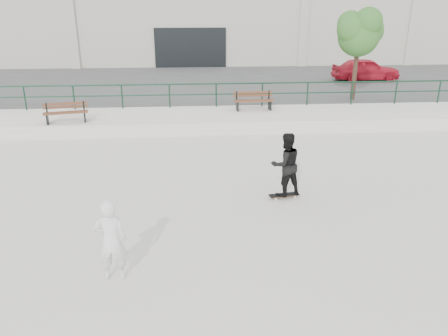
{
  "coord_description": "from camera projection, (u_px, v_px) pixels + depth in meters",
  "views": [
    {
      "loc": [
        -0.13,
        -7.86,
        4.62
      ],
      "look_at": [
        0.64,
        2.0,
        0.94
      ],
      "focal_mm": 35.0,
      "sensor_mm": 36.0,
      "label": 1
    }
  ],
  "objects": [
    {
      "name": "ground",
      "position": [
        200.0,
        245.0,
        8.96
      ],
      "size": [
        120.0,
        120.0,
        0.0
      ],
      "primitive_type": "plane",
      "color": "#B3B1A3",
      "rests_on": "ground"
    },
    {
      "name": "ledge",
      "position": [
        194.0,
        120.0,
        17.75
      ],
      "size": [
        30.0,
        3.0,
        0.5
      ],
      "primitive_type": "cube",
      "color": "beige",
      "rests_on": "ground"
    },
    {
      "name": "parking_strip",
      "position": [
        192.0,
        85.0,
        25.69
      ],
      "size": [
        60.0,
        14.0,
        0.5
      ],
      "primitive_type": "cube",
      "color": "#3E3E3E",
      "rests_on": "ground"
    },
    {
      "name": "railing",
      "position": [
        193.0,
        90.0,
        18.62
      ],
      "size": [
        28.0,
        0.06,
        1.03
      ],
      "color": "#143824",
      "rests_on": "ledge"
    },
    {
      "name": "commercial_building",
      "position": [
        189.0,
        6.0,
        37.25
      ],
      "size": [
        44.2,
        16.33,
        8.0
      ],
      "color": "#B7B6A4",
      "rests_on": "ground"
    },
    {
      "name": "bench_left",
      "position": [
        66.0,
        113.0,
        16.31
      ],
      "size": [
        1.65,
        0.78,
        0.73
      ],
      "rotation": [
        0.0,
        0.0,
        0.21
      ],
      "color": "brown",
      "rests_on": "ledge"
    },
    {
      "name": "bench_right",
      "position": [
        253.0,
        101.0,
        18.29
      ],
      "size": [
        1.67,
        0.54,
        0.76
      ],
      "rotation": [
        0.0,
        0.0,
        0.03
      ],
      "color": "brown",
      "rests_on": "ledge"
    },
    {
      "name": "tree",
      "position": [
        360.0,
        31.0,
        19.43
      ],
      "size": [
        2.3,
        2.05,
        4.09
      ],
      "color": "#483024",
      "rests_on": "parking_strip"
    },
    {
      "name": "red_car",
      "position": [
        366.0,
        69.0,
        25.37
      ],
      "size": [
        3.85,
        1.61,
        1.3
      ],
      "primitive_type": "imported",
      "rotation": [
        0.0,
        0.0,
        1.59
      ],
      "color": "red",
      "rests_on": "parking_strip"
    },
    {
      "name": "skateboard",
      "position": [
        284.0,
        195.0,
        11.16
      ],
      "size": [
        0.8,
        0.33,
        0.09
      ],
      "rotation": [
        0.0,
        0.0,
        0.17
      ],
      "color": "black",
      "rests_on": "ground"
    },
    {
      "name": "standing_skater",
      "position": [
        286.0,
        164.0,
        10.87
      ],
      "size": [
        0.93,
        0.8,
        1.63
      ],
      "primitive_type": "imported",
      "rotation": [
        0.0,
        0.0,
        3.41
      ],
      "color": "black",
      "rests_on": "skateboard"
    },
    {
      "name": "seated_skater",
      "position": [
        111.0,
        240.0,
        7.63
      ],
      "size": [
        0.56,
        0.37,
        1.53
      ],
      "primitive_type": "imported",
      "rotation": [
        0.0,
        0.0,
        3.13
      ],
      "color": "white",
      "rests_on": "ground"
    }
  ]
}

